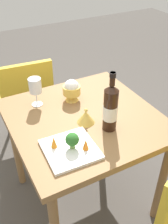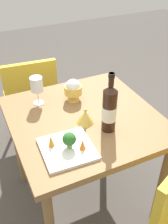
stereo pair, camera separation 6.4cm
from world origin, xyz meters
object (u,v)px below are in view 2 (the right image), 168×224
(wine_bottle, at_px, (109,109))
(carrot_garnish_right, at_px, (51,141))
(wine_glass, at_px, (37,85))
(serving_plate, at_px, (67,149))
(broccoli_floret, at_px, (69,139))
(chair_by_wall, at_px, (31,96))
(rice_bowl_lid, at_px, (85,117))
(rice_bowl, at_px, (73,90))
(carrot_garnish_left, at_px, (83,144))

(wine_bottle, relative_size, carrot_garnish_right, 5.28)
(wine_glass, height_order, serving_plate, wine_glass)
(serving_plate, distance_m, carrot_garnish_right, 0.09)
(wine_glass, distance_m, carrot_garnish_right, 0.43)
(broccoli_floret, bearing_deg, wine_bottle, -166.73)
(wine_glass, relative_size, serving_plate, 0.69)
(chair_by_wall, relative_size, broccoli_floret, 9.91)
(chair_by_wall, relative_size, rice_bowl_lid, 8.50)
(rice_bowl, xyz_separation_m, carrot_garnish_right, (0.27, 0.36, -0.03))
(wine_bottle, distance_m, wine_glass, 0.48)
(wine_bottle, bearing_deg, rice_bowl, -81.12)
(rice_bowl, relative_size, rice_bowl_lid, 1.42)
(wine_bottle, bearing_deg, broccoli_floret, 13.27)
(rice_bowl, bearing_deg, rice_bowl_lid, 82.51)
(wine_glass, xyz_separation_m, carrot_garnish_right, (0.06, 0.42, -0.08))
(carrot_garnish_left, xyz_separation_m, carrot_garnish_right, (0.13, -0.08, 0.00))
(rice_bowl_lid, distance_m, serving_plate, 0.24)
(chair_by_wall, xyz_separation_m, wine_glass, (0.05, 0.45, 0.34))
(broccoli_floret, bearing_deg, serving_plate, -3.96)
(serving_plate, bearing_deg, rice_bowl_lid, -137.14)
(rice_bowl_lid, xyz_separation_m, carrot_garnish_left, (0.11, 0.20, 0.01))
(chair_by_wall, xyz_separation_m, carrot_garnish_left, (-0.02, 0.95, 0.26))
(carrot_garnish_right, bearing_deg, broccoli_floret, 149.42)
(wine_glass, relative_size, carrot_garnish_left, 2.89)
(serving_plate, bearing_deg, rice_bowl, -117.02)
(wine_bottle, height_order, serving_plate, wine_bottle)
(broccoli_floret, xyz_separation_m, carrot_garnish_left, (-0.05, 0.04, -0.02))
(rice_bowl, xyz_separation_m, serving_plate, (0.21, 0.41, -0.07))
(rice_bowl, bearing_deg, broccoli_floret, 64.46)
(rice_bowl_lid, xyz_separation_m, carrot_garnish_right, (0.24, 0.12, 0.01))
(chair_by_wall, bearing_deg, serving_plate, -88.44)
(broccoli_floret, relative_size, carrot_garnish_right, 1.34)
(rice_bowl_lid, height_order, serving_plate, rice_bowl_lid)
(rice_bowl, relative_size, serving_plate, 0.54)
(wine_glass, relative_size, rice_bowl_lid, 1.79)
(wine_bottle, height_order, carrot_garnish_right, wine_bottle)
(rice_bowl, distance_m, serving_plate, 0.46)
(chair_by_wall, xyz_separation_m, carrot_garnish_right, (0.11, 0.86, 0.26))
(broccoli_floret, bearing_deg, rice_bowl_lid, -134.86)
(carrot_garnish_right, bearing_deg, carrot_garnish_left, 146.82)
(wine_bottle, relative_size, serving_plate, 1.29)
(chair_by_wall, xyz_separation_m, rice_bowl_lid, (-0.13, 0.75, 0.25))
(chair_by_wall, relative_size, carrot_garnish_left, 13.72)
(wine_bottle, xyz_separation_m, wine_glass, (0.27, -0.40, -0.01))
(wine_glass, distance_m, serving_plate, 0.48)
(broccoli_floret, bearing_deg, wine_glass, -88.06)
(carrot_garnish_left, bearing_deg, wine_bottle, -153.60)
(wine_bottle, height_order, rice_bowl, wine_bottle)
(broccoli_floret, distance_m, carrot_garnish_left, 0.07)
(chair_by_wall, height_order, broccoli_floret, chair_by_wall)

